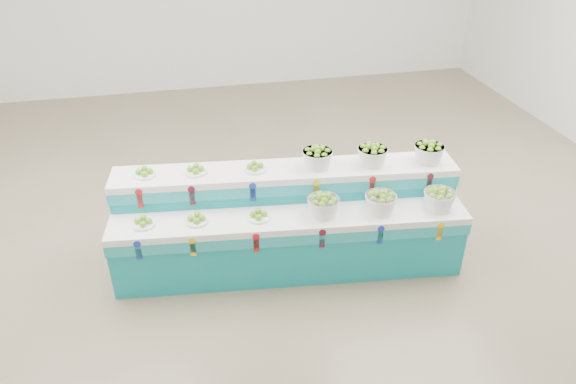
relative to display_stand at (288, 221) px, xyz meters
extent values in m
plane|color=#72614A|center=(-0.01, 0.58, -0.51)|extent=(10.00, 10.00, 0.00)
cylinder|color=white|center=(-1.44, -0.06, 0.25)|extent=(0.25, 0.25, 0.09)
cylinder|color=white|center=(-0.94, -0.11, 0.25)|extent=(0.25, 0.25, 0.09)
cylinder|color=white|center=(-0.34, -0.18, 0.25)|extent=(0.25, 0.25, 0.09)
cylinder|color=white|center=(-1.39, 0.38, 0.55)|extent=(0.25, 0.25, 0.09)
cylinder|color=white|center=(-0.89, 0.33, 0.55)|extent=(0.25, 0.25, 0.09)
cylinder|color=white|center=(-0.29, 0.26, 0.55)|extent=(0.25, 0.25, 0.09)
camera|label=1|loc=(-1.02, -4.55, 3.18)|focal=33.71mm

